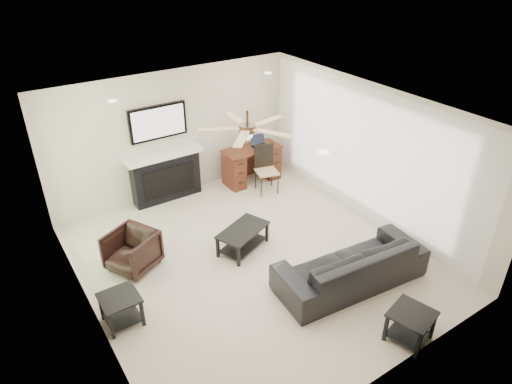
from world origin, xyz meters
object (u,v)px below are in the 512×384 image
Objects in this scene: armchair at (132,251)px; desk at (252,165)px; sofa at (351,264)px; fireplace_unit at (164,155)px; coffee_table at (243,239)px.

desk is at bearing 86.81° from armchair.
fireplace_unit is (-1.25, 3.86, 0.62)m from sofa.
armchair is 2.27m from fireplace_unit.
sofa is at bearing -98.94° from desk.
armchair is at bearing -155.91° from desk.
coffee_table is at bearing 44.80° from armchair.
armchair is 0.37× the size of fireplace_unit.
desk reaches higher than coffee_table.
sofa is 4.10m from fireplace_unit.
armchair is at bearing -128.34° from fireplace_unit.
sofa is at bearing -82.60° from coffee_table.
coffee_table is 2.41m from fireplace_unit.
fireplace_unit reaches higher than armchair.
fireplace_unit reaches higher than coffee_table.
desk is at bearing 31.39° from coffee_table.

